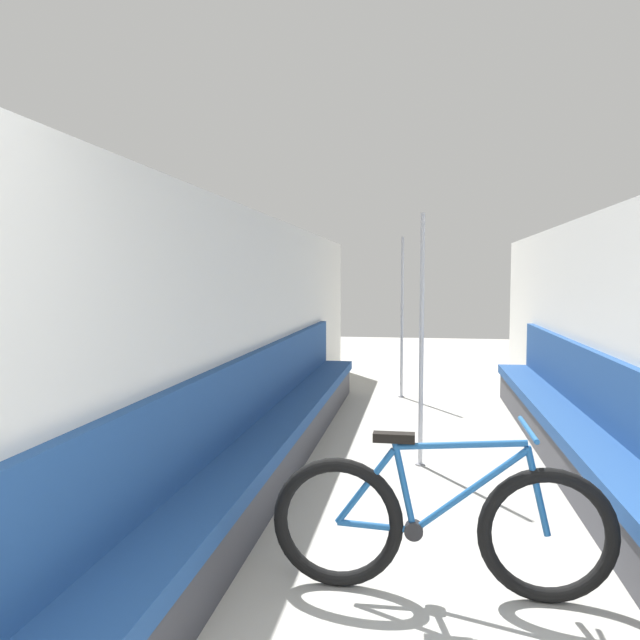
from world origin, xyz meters
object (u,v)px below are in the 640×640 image
object	(u,v)px
bench_seat_row_right	(593,450)
bench_seat_row_left	(271,436)
grab_pole_near	(421,344)
bicycle	(439,525)
grab_pole_far	(402,320)

from	to	relation	value
bench_seat_row_right	bench_seat_row_left	bearing A→B (deg)	180.00
bench_seat_row_right	grab_pole_near	size ratio (longest dim) A/B	3.46
grab_pole_near	bicycle	bearing A→B (deg)	-87.49
bench_seat_row_left	grab_pole_near	world-z (taller)	grab_pole_near
bench_seat_row_left	bicycle	xyz separation A→B (m)	(1.23, -1.62, 0.03)
grab_pole_near	grab_pole_far	size ratio (longest dim) A/B	1.00
bench_seat_row_right	bicycle	bearing A→B (deg)	-124.54
bench_seat_row_left	bicycle	size ratio (longest dim) A/B	4.31
bicycle	bench_seat_row_left	bearing A→B (deg)	113.41
bench_seat_row_right	grab_pole_far	distance (m)	3.70
grab_pole_far	bicycle	bearing A→B (deg)	-86.17
bench_seat_row_left	bench_seat_row_right	size ratio (longest dim) A/B	1.00
bench_seat_row_left	bench_seat_row_right	bearing A→B (deg)	0.00
grab_pole_near	bench_seat_row_right	bearing A→B (deg)	-20.52
bench_seat_row_left	grab_pole_far	distance (m)	3.52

